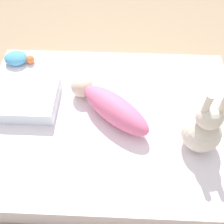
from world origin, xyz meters
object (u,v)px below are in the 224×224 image
(swaddled_baby, at_px, (109,105))
(pillow, at_px, (23,99))
(bunny_plush, at_px, (203,129))
(turtle_plush, at_px, (18,58))

(swaddled_baby, height_order, pillow, swaddled_baby)
(bunny_plush, bearing_deg, swaddled_baby, 159.79)
(swaddled_baby, xyz_separation_m, pillow, (-0.50, 0.05, -0.03))
(pillow, height_order, turtle_plush, pillow)
(pillow, distance_m, turtle_plush, 0.37)
(swaddled_baby, relative_size, bunny_plush, 1.28)
(swaddled_baby, distance_m, pillow, 0.50)
(turtle_plush, bearing_deg, bunny_plush, -27.84)
(swaddled_baby, bearing_deg, pillow, 33.84)
(swaddled_baby, relative_size, pillow, 1.24)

